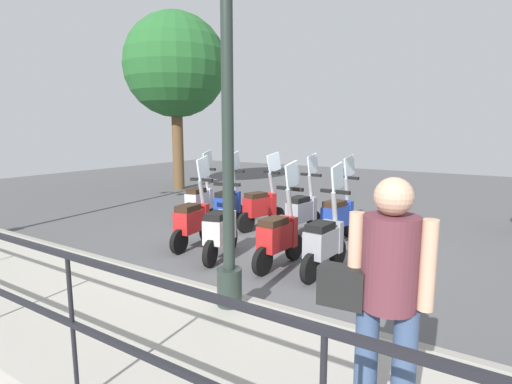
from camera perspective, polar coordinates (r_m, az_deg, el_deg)
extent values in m
plane|color=#4C4C4F|center=(6.79, 2.66, -8.11)|extent=(28.00, 28.00, 0.00)
cube|color=#A39E93|center=(4.48, -19.36, -16.98)|extent=(2.20, 20.00, 0.15)
cube|color=gray|center=(5.13, -9.84, -13.19)|extent=(0.10, 20.00, 0.15)
cube|color=black|center=(3.77, -32.23, -12.24)|extent=(0.04, 16.00, 0.04)
cylinder|color=black|center=(3.06, -24.68, -17.65)|extent=(0.03, 0.03, 1.05)
cylinder|color=#232D28|center=(4.34, -3.81, -13.36)|extent=(0.26, 0.26, 0.40)
cylinder|color=#232D28|center=(4.03, -4.12, 14.00)|extent=(0.12, 0.12, 4.41)
cylinder|color=#384C70|center=(2.74, 20.29, -23.49)|extent=(0.14, 0.14, 0.82)
cylinder|color=#384C70|center=(2.76, 15.39, -22.87)|extent=(0.14, 0.14, 0.82)
cylinder|color=brown|center=(2.46, 18.61, -9.51)|extent=(0.35, 0.35, 0.55)
sphere|color=tan|center=(2.36, 19.08, -0.62)|extent=(0.22, 0.22, 0.22)
cylinder|color=tan|center=(2.43, 23.34, -9.61)|extent=(0.09, 0.09, 0.52)
cylinder|color=tan|center=(2.49, 14.03, -8.69)|extent=(0.09, 0.09, 0.52)
cube|color=black|center=(2.52, 12.22, -12.98)|extent=(0.16, 0.29, 0.24)
cylinder|color=brown|center=(13.43, -11.09, 6.25)|extent=(0.36, 0.36, 2.76)
sphere|color=#235B28|center=(13.56, -11.44, 17.33)|extent=(3.28, 3.28, 3.28)
cylinder|color=black|center=(6.04, 11.59, -8.51)|extent=(0.40, 0.11, 0.40)
cylinder|color=black|center=(5.34, 7.71, -10.79)|extent=(0.40, 0.11, 0.40)
cube|color=gray|center=(5.53, 9.45, -7.08)|extent=(0.62, 0.32, 0.36)
cube|color=gray|center=(5.77, 10.79, -6.21)|extent=(0.14, 0.31, 0.44)
cube|color=black|center=(5.41, 9.17, -4.91)|extent=(0.42, 0.29, 0.10)
cylinder|color=gray|center=(5.74, 11.16, -2.66)|extent=(0.19, 0.08, 0.55)
cube|color=black|center=(5.69, 11.24, 0.05)|extent=(0.09, 0.44, 0.05)
cube|color=silver|center=(5.72, 11.57, 2.11)|extent=(0.39, 0.06, 0.42)
cylinder|color=black|center=(6.22, 5.49, -7.85)|extent=(0.40, 0.11, 0.40)
cylinder|color=black|center=(5.56, 0.95, -9.88)|extent=(0.40, 0.11, 0.40)
cube|color=#B21E1E|center=(5.74, 2.90, -6.36)|extent=(0.62, 0.32, 0.36)
cube|color=#B21E1E|center=(5.97, 4.47, -5.57)|extent=(0.14, 0.31, 0.44)
cube|color=black|center=(5.62, 2.52, -4.26)|extent=(0.42, 0.29, 0.10)
cylinder|color=gray|center=(5.94, 4.83, -2.14)|extent=(0.19, 0.08, 0.55)
cube|color=black|center=(5.89, 4.86, 0.49)|extent=(0.09, 0.44, 0.05)
cube|color=silver|center=(5.91, 5.20, 2.48)|extent=(0.39, 0.06, 0.42)
cylinder|color=black|center=(6.65, -3.58, -6.68)|extent=(0.41, 0.18, 0.40)
cylinder|color=black|center=(5.92, -6.55, -8.73)|extent=(0.41, 0.18, 0.40)
cube|color=beige|center=(6.14, -5.32, -5.36)|extent=(0.65, 0.43, 0.36)
cube|color=beige|center=(6.39, -4.30, -4.58)|extent=(0.19, 0.32, 0.44)
cube|color=black|center=(6.02, -5.62, -3.40)|extent=(0.45, 0.35, 0.10)
cylinder|color=gray|center=(6.37, -4.13, -1.35)|extent=(0.19, 0.11, 0.55)
cube|color=black|center=(6.33, -4.16, 1.10)|extent=(0.17, 0.44, 0.05)
cube|color=silver|center=(6.36, -3.98, 2.95)|extent=(0.38, 0.13, 0.42)
cylinder|color=black|center=(7.24, -6.96, -5.43)|extent=(0.41, 0.13, 0.40)
cylinder|color=black|center=(6.59, -10.92, -7.00)|extent=(0.41, 0.13, 0.40)
cube|color=#B21E1E|center=(6.77, -9.31, -4.06)|extent=(0.63, 0.35, 0.36)
cube|color=#B21E1E|center=(7.00, -7.94, -3.43)|extent=(0.15, 0.31, 0.44)
cube|color=black|center=(6.67, -9.71, -2.25)|extent=(0.43, 0.30, 0.10)
cylinder|color=gray|center=(6.98, -7.73, -0.49)|extent=(0.19, 0.09, 0.55)
cube|color=black|center=(6.94, -7.78, 1.75)|extent=(0.11, 0.44, 0.05)
cube|color=silver|center=(6.97, -7.54, 3.44)|extent=(0.39, 0.07, 0.42)
cylinder|color=black|center=(7.66, 13.21, -4.80)|extent=(0.41, 0.14, 0.40)
cylinder|color=black|center=(6.96, 9.93, -6.09)|extent=(0.41, 0.14, 0.40)
cube|color=navy|center=(7.17, 11.38, -3.38)|extent=(0.64, 0.37, 0.36)
cube|color=navy|center=(7.41, 12.52, -2.85)|extent=(0.16, 0.31, 0.44)
cube|color=black|center=(7.07, 11.16, -1.66)|extent=(0.43, 0.32, 0.10)
cylinder|color=gray|center=(7.40, 12.84, -0.09)|extent=(0.19, 0.10, 0.55)
cube|color=black|center=(7.36, 12.92, 2.02)|extent=(0.13, 0.44, 0.05)
cube|color=silver|center=(7.40, 13.20, 3.60)|extent=(0.39, 0.09, 0.42)
cylinder|color=black|center=(7.96, 8.27, -4.12)|extent=(0.41, 0.12, 0.40)
cylinder|color=black|center=(7.28, 4.89, -5.31)|extent=(0.41, 0.12, 0.40)
cube|color=gray|center=(7.48, 6.34, -2.74)|extent=(0.63, 0.34, 0.36)
cube|color=gray|center=(7.72, 7.52, -2.24)|extent=(0.15, 0.31, 0.44)
cube|color=black|center=(7.38, 6.08, -1.08)|extent=(0.43, 0.30, 0.10)
cylinder|color=gray|center=(7.71, 7.80, 0.42)|extent=(0.19, 0.09, 0.55)
cube|color=black|center=(7.67, 7.85, 2.45)|extent=(0.11, 0.44, 0.05)
cube|color=silver|center=(7.70, 8.11, 3.96)|extent=(0.39, 0.07, 0.42)
cylinder|color=black|center=(8.29, 2.97, -3.51)|extent=(0.41, 0.19, 0.40)
cylinder|color=black|center=(7.76, -1.47, -4.38)|extent=(0.41, 0.19, 0.40)
cube|color=#B21E1E|center=(7.90, 0.37, -2.05)|extent=(0.65, 0.44, 0.36)
cube|color=#B21E1E|center=(8.09, 1.92, -1.65)|extent=(0.20, 0.32, 0.44)
cube|color=black|center=(7.82, -0.02, -0.46)|extent=(0.46, 0.36, 0.10)
cylinder|color=gray|center=(8.07, 2.24, 0.88)|extent=(0.20, 0.12, 0.55)
cube|color=black|center=(8.04, 2.25, 2.82)|extent=(0.18, 0.44, 0.05)
cube|color=silver|center=(8.06, 2.58, 4.27)|extent=(0.38, 0.14, 0.42)
cylinder|color=black|center=(8.56, -2.61, -3.10)|extent=(0.41, 0.14, 0.40)
cylinder|color=black|center=(7.85, -5.31, -4.26)|extent=(0.41, 0.14, 0.40)
cube|color=navy|center=(8.07, -4.20, -1.84)|extent=(0.64, 0.37, 0.36)
cube|color=navy|center=(8.32, -3.27, -1.36)|extent=(0.17, 0.32, 0.44)
cube|color=black|center=(7.97, -4.46, -0.30)|extent=(0.44, 0.32, 0.10)
cylinder|color=gray|center=(8.32, -3.10, 1.12)|extent=(0.19, 0.10, 0.55)
cube|color=black|center=(8.28, -3.12, 3.00)|extent=(0.13, 0.44, 0.05)
cube|color=silver|center=(8.32, -2.94, 4.41)|extent=(0.39, 0.09, 0.42)
cylinder|color=black|center=(9.02, -6.46, -2.52)|extent=(0.41, 0.13, 0.40)
cylinder|color=black|center=(8.34, -9.45, -3.55)|extent=(0.41, 0.13, 0.40)
cube|color=#B7BCC6|center=(8.55, -8.24, -1.29)|extent=(0.63, 0.36, 0.36)
cube|color=#B7BCC6|center=(8.79, -7.21, -0.85)|extent=(0.16, 0.31, 0.44)
cube|color=black|center=(8.46, -8.54, 0.17)|extent=(0.43, 0.31, 0.10)
cylinder|color=gray|center=(8.78, -7.05, 1.49)|extent=(0.19, 0.09, 0.55)
cube|color=black|center=(8.75, -7.08, 3.27)|extent=(0.12, 0.44, 0.05)
cube|color=silver|center=(8.78, -6.90, 4.61)|extent=(0.39, 0.08, 0.42)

